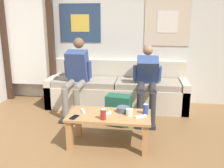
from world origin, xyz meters
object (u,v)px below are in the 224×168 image
(person_seated_teen, at_px, (147,78))
(pillar_candle, at_px, (129,112))
(coffee_table, at_px, (109,121))
(drink_can_blue, at_px, (146,109))
(game_controller_far_center, at_px, (141,116))
(backpack, at_px, (118,111))
(person_seated_adult, at_px, (76,73))
(ceramic_bowl, at_px, (123,109))
(drink_can_red, at_px, (103,114))
(game_controller_near_right, at_px, (106,114))
(cell_phone, at_px, (74,117))
(game_controller_near_left, at_px, (83,111))
(couch, at_px, (117,91))

(person_seated_teen, distance_m, pillar_candle, 1.12)
(coffee_table, relative_size, person_seated_teen, 0.90)
(drink_can_blue, relative_size, game_controller_far_center, 0.89)
(backpack, bearing_deg, person_seated_teen, 47.58)
(person_seated_adult, distance_m, ceramic_bowl, 1.31)
(coffee_table, height_order, drink_can_red, drink_can_red)
(game_controller_near_right, bearing_deg, cell_phone, -157.32)
(drink_can_blue, bearing_deg, coffee_table, -169.60)
(person_seated_adult, bearing_deg, game_controller_near_right, -58.46)
(person_seated_adult, xyz_separation_m, pillar_candle, (0.95, -1.07, -0.22))
(pillar_candle, height_order, game_controller_near_left, pillar_candle)
(person_seated_teen, xyz_separation_m, pillar_candle, (-0.20, -1.09, -0.17))
(drink_can_blue, bearing_deg, ceramic_bowl, 173.92)
(person_seated_teen, bearing_deg, game_controller_far_center, -93.25)
(ceramic_bowl, xyz_separation_m, cell_phone, (-0.55, -0.27, -0.03))
(couch, xyz_separation_m, backpack, (0.12, -0.80, -0.07))
(cell_phone, bearing_deg, game_controller_far_center, 8.10)
(couch, distance_m, drink_can_blue, 1.47)
(couch, bearing_deg, game_controller_far_center, -72.87)
(coffee_table, height_order, backpack, backpack)
(game_controller_near_left, bearing_deg, backpack, 57.63)
(couch, relative_size, ceramic_bowl, 14.56)
(drink_can_blue, height_order, game_controller_near_left, drink_can_blue)
(person_seated_teen, bearing_deg, coffee_table, -112.40)
(game_controller_far_center, height_order, cell_phone, game_controller_far_center)
(person_seated_teen, height_order, game_controller_near_left, person_seated_teen)
(ceramic_bowl, relative_size, pillar_candle, 1.81)
(game_controller_near_right, distance_m, cell_phone, 0.38)
(person_seated_adult, distance_m, drink_can_blue, 1.53)
(person_seated_teen, xyz_separation_m, cell_phone, (-0.84, -1.25, -0.20))
(ceramic_bowl, relative_size, game_controller_far_center, 1.19)
(drink_can_blue, bearing_deg, cell_phone, -164.16)
(person_seated_teen, bearing_deg, game_controller_near_left, -126.99)
(drink_can_red, distance_m, game_controller_near_left, 0.36)
(pillar_candle, relative_size, cell_phone, 0.62)
(person_seated_adult, xyz_separation_m, drink_can_blue, (1.14, -0.99, -0.20))
(couch, xyz_separation_m, game_controller_near_left, (-0.26, -1.40, 0.13))
(coffee_table, xyz_separation_m, cell_phone, (-0.39, -0.16, 0.09))
(game_controller_near_right, height_order, game_controller_far_center, same)
(ceramic_bowl, xyz_separation_m, game_controller_near_left, (-0.50, -0.07, -0.03))
(pillar_candle, relative_size, game_controller_far_center, 0.66)
(pillar_candle, height_order, drink_can_red, drink_can_red)
(person_seated_teen, xyz_separation_m, game_controller_far_center, (-0.06, -1.13, -0.20))
(drink_can_blue, height_order, drink_can_red, same)
(couch, bearing_deg, game_controller_near_left, -100.63)
(coffee_table, distance_m, drink_can_blue, 0.47)
(game_controller_near_right, bearing_deg, backpack, 82.65)
(game_controller_near_right, relative_size, game_controller_far_center, 0.96)
(couch, xyz_separation_m, game_controller_far_center, (0.46, -1.49, 0.13))
(coffee_table, bearing_deg, game_controller_far_center, -6.67)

